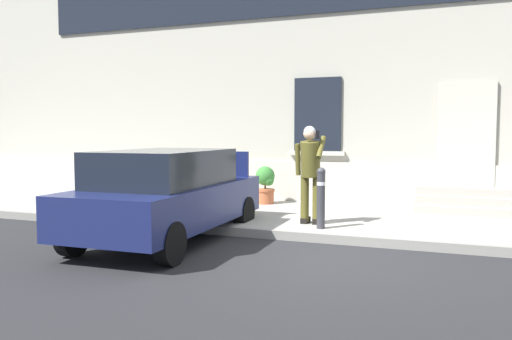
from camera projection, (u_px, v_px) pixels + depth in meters
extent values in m
plane|color=#232326|center=(306.00, 256.00, 7.44)|extent=(80.00, 80.00, 0.00)
cube|color=#99968E|center=(344.00, 220.00, 10.04)|extent=(24.00, 3.60, 0.15)
cube|color=gray|center=(321.00, 238.00, 8.31)|extent=(24.00, 0.12, 0.15)
cube|color=#B2AD9E|center=(366.00, 49.00, 12.11)|extent=(24.00, 1.40, 7.50)
cube|color=#BCB7A8|center=(359.00, 187.00, 11.67)|extent=(24.00, 0.08, 1.10)
cube|color=brown|center=(466.00, 137.00, 10.79)|extent=(1.00, 0.08, 2.10)
cube|color=#BCB7A8|center=(466.00, 135.00, 10.77)|extent=(1.16, 0.06, 2.24)
cube|color=black|center=(317.00, 114.00, 11.89)|extent=(1.10, 0.06, 1.70)
cube|color=#BCB7A8|center=(317.00, 153.00, 11.92)|extent=(1.30, 0.12, 0.10)
cube|color=#9E998E|center=(464.00, 211.00, 10.18)|extent=(1.93, 0.32, 0.16)
cube|color=#9E998E|center=(464.00, 205.00, 10.47)|extent=(1.93, 0.32, 0.32)
cube|color=#9E998E|center=(464.00, 199.00, 10.77)|extent=(1.93, 0.32, 0.48)
cube|color=#161E4C|center=(169.00, 203.00, 8.41)|extent=(1.84, 4.04, 0.64)
cube|color=black|center=(164.00, 168.00, 8.22)|extent=(1.59, 2.43, 0.56)
cube|color=black|center=(218.00, 201.00, 10.32)|extent=(1.66, 0.14, 0.20)
cube|color=yellow|center=(218.00, 192.00, 10.30)|extent=(0.52, 0.03, 0.12)
cube|color=#B21414|center=(184.00, 178.00, 10.53)|extent=(0.16, 0.04, 0.18)
cube|color=#B21414|center=(253.00, 181.00, 10.03)|extent=(0.16, 0.04, 0.18)
cube|color=#161E4C|center=(213.00, 166.00, 10.01)|extent=(1.49, 0.09, 0.60)
cylinder|color=black|center=(72.00, 236.00, 7.38)|extent=(0.21, 0.60, 0.60)
cylinder|color=black|center=(170.00, 244.00, 6.85)|extent=(0.21, 0.60, 0.60)
cylinder|color=black|center=(168.00, 208.00, 10.01)|extent=(0.21, 0.60, 0.60)
cylinder|color=black|center=(244.00, 213.00, 9.48)|extent=(0.21, 0.60, 0.60)
cylinder|color=#333338|center=(321.00, 201.00, 8.69)|extent=(0.14, 0.14, 0.95)
sphere|color=#333338|center=(321.00, 172.00, 8.65)|extent=(0.15, 0.15, 0.15)
cylinder|color=silver|center=(321.00, 184.00, 8.67)|extent=(0.15, 0.15, 0.06)
cylinder|color=#514C1E|center=(305.00, 199.00, 9.19)|extent=(0.15, 0.15, 0.82)
cube|color=black|center=(305.00, 220.00, 9.28)|extent=(0.12, 0.28, 0.10)
cylinder|color=#514C1E|center=(317.00, 199.00, 9.11)|extent=(0.15, 0.15, 0.82)
cube|color=black|center=(317.00, 221.00, 9.20)|extent=(0.12, 0.28, 0.10)
cylinder|color=#514C1E|center=(310.00, 159.00, 9.06)|extent=(0.34, 0.43, 0.66)
sphere|color=tan|center=(310.00, 134.00, 8.96)|extent=(0.22, 0.22, 0.22)
sphere|color=silver|center=(310.00, 132.00, 8.96)|extent=(0.21, 0.21, 0.21)
cylinder|color=#514C1E|center=(298.00, 159.00, 9.10)|extent=(0.09, 0.17, 0.57)
cylinder|color=#514C1E|center=(321.00, 147.00, 8.94)|extent=(0.09, 0.43, 0.41)
cube|color=black|center=(318.00, 135.00, 8.89)|extent=(0.07, 0.02, 0.15)
cylinder|color=#2D2D30|center=(170.00, 190.00, 12.96)|extent=(0.40, 0.40, 0.34)
cylinder|color=#2D2D30|center=(170.00, 185.00, 12.95)|extent=(0.44, 0.44, 0.05)
cylinder|color=#47331E|center=(170.00, 179.00, 12.94)|extent=(0.04, 0.04, 0.24)
sphere|color=#4C843D|center=(170.00, 172.00, 12.93)|extent=(0.44, 0.44, 0.44)
sphere|color=#4C843D|center=(173.00, 176.00, 12.86)|extent=(0.24, 0.24, 0.24)
cylinder|color=#B25B38|center=(265.00, 196.00, 11.78)|extent=(0.40, 0.40, 0.34)
cylinder|color=#B25B38|center=(265.00, 190.00, 11.77)|extent=(0.44, 0.44, 0.05)
cylinder|color=#47331E|center=(265.00, 184.00, 11.76)|extent=(0.04, 0.04, 0.24)
sphere|color=#387F33|center=(265.00, 176.00, 11.74)|extent=(0.44, 0.44, 0.44)
sphere|color=#387F33|center=(269.00, 181.00, 11.67)|extent=(0.24, 0.24, 0.24)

